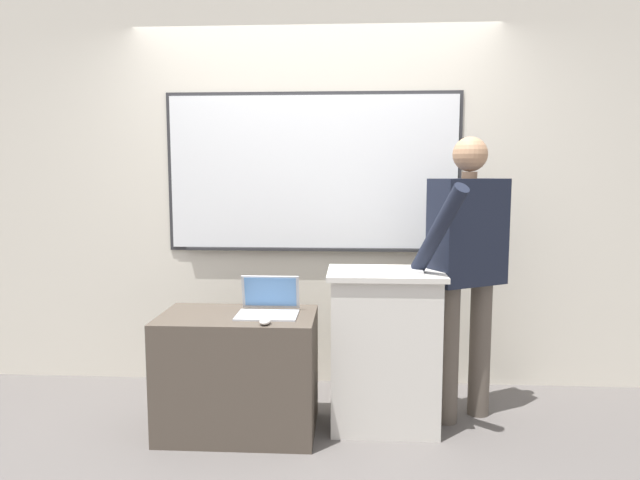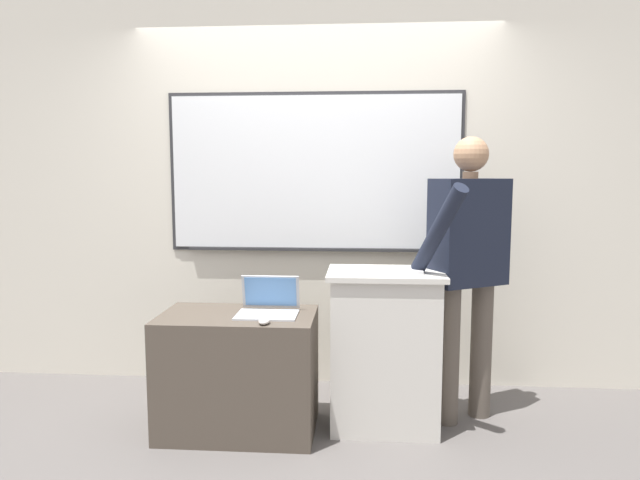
% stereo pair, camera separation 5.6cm
% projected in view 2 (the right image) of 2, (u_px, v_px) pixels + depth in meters
% --- Properties ---
extents(ground_plane, '(30.00, 30.00, 0.00)m').
position_uv_depth(ground_plane, '(299.00, 459.00, 3.01)').
color(ground_plane, '#5B5654').
extents(back_wall, '(6.40, 0.17, 2.88)m').
position_uv_depth(back_wall, '(317.00, 181.00, 4.03)').
color(back_wall, beige).
rests_on(back_wall, ground_plane).
extents(lectern_podium, '(0.67, 0.47, 0.94)m').
position_uv_depth(lectern_podium, '(384.00, 349.00, 3.36)').
color(lectern_podium, beige).
rests_on(lectern_podium, ground_plane).
extents(side_desk, '(0.89, 0.54, 0.69)m').
position_uv_depth(side_desk, '(239.00, 372.00, 3.32)').
color(side_desk, '#4C4238').
rests_on(side_desk, ground_plane).
extents(person_presenter, '(0.62, 0.72, 1.71)m').
position_uv_depth(person_presenter, '(468.00, 258.00, 3.38)').
color(person_presenter, brown).
rests_on(person_presenter, ground_plane).
extents(laptop, '(0.35, 0.29, 0.21)m').
position_uv_depth(laptop, '(269.00, 302.00, 3.31)').
color(laptop, '#B7BABF').
rests_on(laptop, side_desk).
extents(wireless_keyboard, '(0.40, 0.13, 0.02)m').
position_uv_depth(wireless_keyboard, '(387.00, 271.00, 3.24)').
color(wireless_keyboard, silver).
rests_on(wireless_keyboard, lectern_podium).
extents(computer_mouse_by_laptop, '(0.06, 0.10, 0.03)m').
position_uv_depth(computer_mouse_by_laptop, '(264.00, 321.00, 3.06)').
color(computer_mouse_by_laptop, silver).
rests_on(computer_mouse_by_laptop, side_desk).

